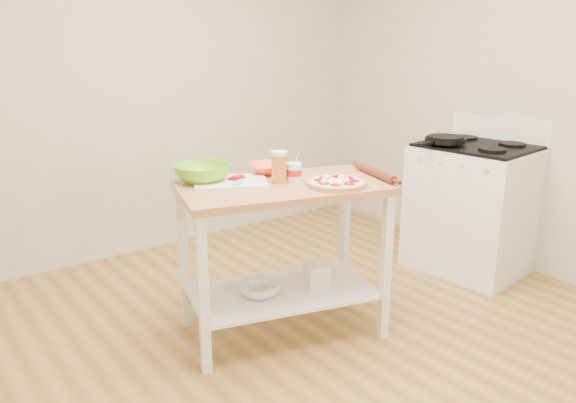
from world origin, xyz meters
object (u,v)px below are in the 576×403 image
(shelf_bin, at_px, (316,275))
(prep_island, at_px, (283,227))
(green_bowl, at_px, (202,173))
(yogurt_tub, at_px, (294,172))
(rolling_pin, at_px, (375,173))
(skillet, at_px, (445,140))
(gas_stove, at_px, (472,207))
(pizza, at_px, (336,183))
(beer_pint, at_px, (279,167))
(orange_bowl, at_px, (269,168))
(shelf_glass_bowl, at_px, (259,289))
(knife, at_px, (212,176))
(cutting_board, at_px, (230,181))
(spatula, at_px, (239,182))

(shelf_bin, bearing_deg, prep_island, 162.67)
(green_bowl, relative_size, yogurt_tub, 1.70)
(rolling_pin, bearing_deg, skillet, 14.70)
(gas_stove, relative_size, pizza, 3.39)
(pizza, distance_m, beer_pint, 0.33)
(orange_bowl, bearing_deg, shelf_glass_bowl, -136.89)
(pizza, xyz_separation_m, knife, (-0.46, 0.55, 0.00))
(gas_stove, height_order, shelf_bin, gas_stove)
(knife, height_order, rolling_pin, rolling_pin)
(shelf_bin, bearing_deg, rolling_pin, -21.90)
(green_bowl, distance_m, beer_pint, 0.43)
(gas_stove, height_order, rolling_pin, gas_stove)
(beer_pint, xyz_separation_m, shelf_glass_bowl, (-0.15, -0.01, -0.69))
(cutting_board, xyz_separation_m, yogurt_tub, (0.30, -0.20, 0.04))
(gas_stove, distance_m, shelf_bin, 1.48)
(green_bowl, relative_size, beer_pint, 1.76)
(skillet, height_order, orange_bowl, skillet)
(skillet, relative_size, green_bowl, 1.46)
(prep_island, relative_size, beer_pint, 7.16)
(gas_stove, height_order, knife, gas_stove)
(knife, distance_m, rolling_pin, 0.94)
(green_bowl, height_order, beer_pint, beer_pint)
(cutting_board, bearing_deg, skillet, 22.50)
(spatula, bearing_deg, knife, 82.81)
(knife, height_order, orange_bowl, orange_bowl)
(orange_bowl, bearing_deg, gas_stove, -11.79)
(pizza, distance_m, green_bowl, 0.75)
(knife, bearing_deg, rolling_pin, -37.37)
(prep_island, distance_m, knife, 0.50)
(cutting_board, relative_size, knife, 1.83)
(yogurt_tub, bearing_deg, rolling_pin, -25.20)
(cutting_board, height_order, shelf_bin, cutting_board)
(gas_stove, height_order, cutting_board, gas_stove)
(spatula, distance_m, yogurt_tub, 0.32)
(rolling_pin, distance_m, shelf_glass_bowl, 0.95)
(beer_pint, bearing_deg, knife, 130.57)
(pizza, bearing_deg, cutting_board, 135.35)
(prep_island, xyz_separation_m, pizza, (0.21, -0.21, 0.27))
(pizza, height_order, beer_pint, beer_pint)
(orange_bowl, bearing_deg, green_bowl, 170.58)
(green_bowl, bearing_deg, yogurt_tub, -36.38)
(pizza, height_order, rolling_pin, same)
(yogurt_tub, distance_m, rolling_pin, 0.48)
(pizza, height_order, orange_bowl, orange_bowl)
(knife, bearing_deg, yogurt_tub, -46.70)
(beer_pint, bearing_deg, shelf_bin, -27.23)
(skillet, height_order, shelf_glass_bowl, skillet)
(beer_pint, distance_m, yogurt_tub, 0.10)
(prep_island, bearing_deg, green_bowl, 135.66)
(gas_stove, xyz_separation_m, spatula, (-1.87, 0.22, 0.44))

